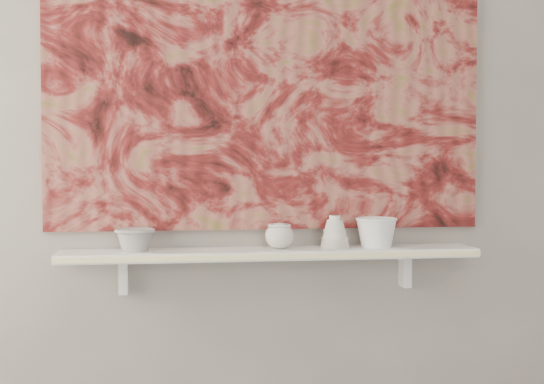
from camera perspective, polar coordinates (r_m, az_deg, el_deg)
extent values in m
plane|color=gray|center=(2.62, -0.40, 5.08)|extent=(3.60, 0.00, 3.60)
cube|color=white|center=(2.55, -0.11, -4.65)|extent=(1.40, 0.18, 0.03)
cube|color=#FBEFA7|center=(2.45, 0.20, -4.91)|extent=(1.40, 0.01, 0.02)
cube|color=white|center=(2.60, -11.14, -6.22)|extent=(0.03, 0.06, 0.12)
cube|color=white|center=(2.73, 9.98, -5.80)|extent=(0.03, 0.06, 0.12)
cube|color=maroon|center=(2.62, -0.36, 9.24)|extent=(1.50, 0.02, 1.10)
cube|color=black|center=(2.69, 9.21, 2.47)|extent=(0.09, 0.00, 0.08)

